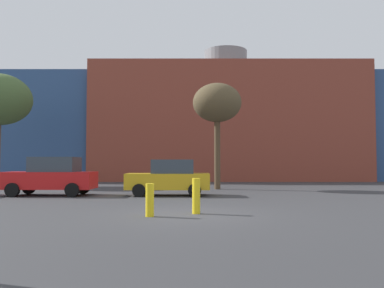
{
  "coord_description": "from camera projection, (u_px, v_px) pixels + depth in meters",
  "views": [
    {
      "loc": [
        0.15,
        -12.01,
        1.52
      ],
      "look_at": [
        0.12,
        7.99,
        2.47
      ],
      "focal_mm": 37.64,
      "sensor_mm": 36.0,
      "label": 1
    }
  ],
  "objects": [
    {
      "name": "ground_plane",
      "position": [
        188.0,
        214.0,
        11.93
      ],
      "size": [
        200.0,
        200.0,
        0.0
      ],
      "primitive_type": "plane",
      "color": "#38383A"
    },
    {
      "name": "building_backdrop",
      "position": [
        227.0,
        127.0,
        37.48
      ],
      "size": [
        42.28,
        10.07,
        12.03
      ],
      "color": "brown",
      "rests_on": "ground_plane"
    },
    {
      "name": "parked_car_1",
      "position": [
        52.0,
        176.0,
        18.86
      ],
      "size": [
        4.15,
        2.04,
        1.8
      ],
      "rotation": [
        0.0,
        0.0,
        3.14
      ],
      "color": "red",
      "rests_on": "ground_plane"
    },
    {
      "name": "parked_car_2",
      "position": [
        170.0,
        178.0,
        18.85
      ],
      "size": [
        3.87,
        1.9,
        1.68
      ],
      "rotation": [
        0.0,
        0.0,
        3.14
      ],
      "color": "gold",
      "rests_on": "ground_plane"
    },
    {
      "name": "bare_tree_0",
      "position": [
        0.0,
        100.0,
        26.67
      ],
      "size": [
        4.27,
        4.27,
        7.44
      ],
      "color": "brown",
      "rests_on": "ground_plane"
    },
    {
      "name": "bare_tree_1",
      "position": [
        218.0,
        104.0,
        23.54
      ],
      "size": [
        2.85,
        2.85,
        6.2
      ],
      "color": "brown",
      "rests_on": "ground_plane"
    },
    {
      "name": "bollard_yellow_0",
      "position": [
        151.0,
        200.0,
        11.41
      ],
      "size": [
        0.24,
        0.24,
        0.93
      ],
      "primitive_type": "cylinder",
      "color": "yellow",
      "rests_on": "ground_plane"
    },
    {
      "name": "bollard_yellow_1",
      "position": [
        197.0,
        196.0,
        12.05
      ],
      "size": [
        0.24,
        0.24,
        1.06
      ],
      "primitive_type": "cylinder",
      "color": "yellow",
      "rests_on": "ground_plane"
    }
  ]
}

